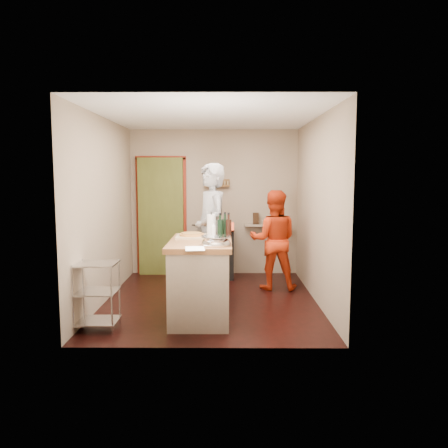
% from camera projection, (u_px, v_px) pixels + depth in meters
% --- Properties ---
extents(floor, '(3.50, 3.50, 0.00)m').
position_uv_depth(floor, '(211.00, 300.00, 6.29)').
color(floor, black).
rests_on(floor, ground).
extents(back_wall, '(3.00, 0.44, 2.60)m').
position_uv_depth(back_wall, '(179.00, 212.00, 7.94)').
color(back_wall, gray).
rests_on(back_wall, ground).
extents(left_wall, '(0.04, 3.50, 2.60)m').
position_uv_depth(left_wall, '(104.00, 210.00, 6.15)').
color(left_wall, gray).
rests_on(left_wall, ground).
extents(right_wall, '(0.04, 3.50, 2.60)m').
position_uv_depth(right_wall, '(317.00, 210.00, 6.13)').
color(right_wall, gray).
rests_on(right_wall, ground).
extents(ceiling, '(3.00, 3.50, 0.02)m').
position_uv_depth(ceiling, '(210.00, 115.00, 6.00)').
color(ceiling, white).
rests_on(ceiling, back_wall).
extents(stove, '(0.60, 0.63, 1.00)m').
position_uv_depth(stove, '(216.00, 252.00, 7.65)').
color(stove, black).
rests_on(stove, ground).
extents(wire_shelving, '(0.48, 0.40, 0.80)m').
position_uv_depth(wire_shelving, '(97.00, 293.00, 5.06)').
color(wire_shelving, silver).
rests_on(wire_shelving, ground).
extents(island, '(0.77, 1.44, 1.29)m').
position_uv_depth(island, '(201.00, 277.00, 5.50)').
color(island, '#B7AB9C').
rests_on(island, ground).
extents(person_stripe, '(0.71, 0.84, 1.96)m').
position_uv_depth(person_stripe, '(211.00, 232.00, 6.27)').
color(person_stripe, '#B0B0B5').
rests_on(person_stripe, ground).
extents(person_red, '(0.80, 0.65, 1.56)m').
position_uv_depth(person_red, '(274.00, 240.00, 6.85)').
color(person_red, '#BB2B0C').
rests_on(person_red, ground).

